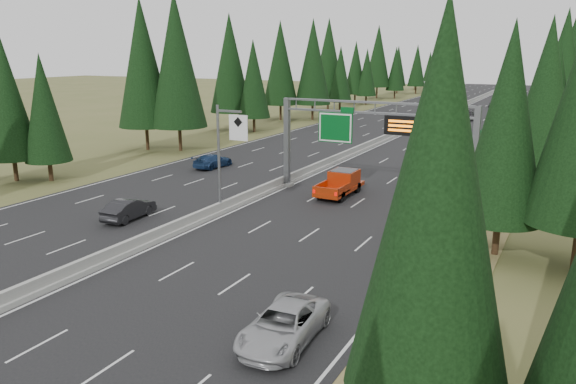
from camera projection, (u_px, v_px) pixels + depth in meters
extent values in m
cube|color=black|center=(416.00, 127.00, 88.94)|extent=(32.00, 260.00, 0.08)
cube|color=olive|center=(538.00, 135.00, 80.98)|extent=(3.60, 260.00, 0.06)
cube|color=#4F5628|center=(314.00, 121.00, 96.90)|extent=(3.60, 260.00, 0.06)
cube|color=gray|center=(416.00, 126.00, 88.89)|extent=(0.70, 260.00, 0.30)
cube|color=gray|center=(416.00, 124.00, 88.80)|extent=(0.30, 260.00, 0.60)
cube|color=slate|center=(287.00, 143.00, 49.10)|extent=(0.45, 0.45, 7.80)
cube|color=gray|center=(287.00, 184.00, 50.01)|extent=(0.90, 0.90, 0.30)
cube|color=slate|center=(474.00, 158.00, 42.01)|extent=(0.45, 0.45, 7.80)
cube|color=gray|center=(470.00, 206.00, 42.92)|extent=(0.90, 0.90, 0.30)
cube|color=slate|center=(375.00, 102.00, 44.62)|extent=(15.85, 0.35, 0.16)
cube|color=slate|center=(375.00, 113.00, 44.83)|extent=(15.85, 0.35, 0.16)
cube|color=#054C19|center=(335.00, 128.00, 46.40)|extent=(3.00, 0.10, 2.50)
cube|color=silver|center=(335.00, 128.00, 46.35)|extent=(2.85, 0.02, 2.35)
cube|color=#054C19|center=(347.00, 110.00, 45.59)|extent=(1.10, 0.10, 0.45)
cube|color=black|center=(413.00, 126.00, 43.33)|extent=(4.50, 0.40, 1.50)
cube|color=orange|center=(412.00, 122.00, 43.05)|extent=(3.80, 0.02, 0.18)
cube|color=orange|center=(412.00, 127.00, 43.14)|extent=(3.80, 0.02, 0.18)
cube|color=orange|center=(412.00, 131.00, 43.23)|extent=(3.80, 0.02, 0.18)
cylinder|color=slate|center=(219.00, 160.00, 40.63)|extent=(0.20, 0.20, 8.00)
cube|color=gray|center=(221.00, 212.00, 41.58)|extent=(0.50, 0.50, 0.20)
cube|color=slate|center=(229.00, 111.00, 39.30)|extent=(2.00, 0.15, 0.15)
cube|color=silver|center=(238.00, 128.00, 39.11)|extent=(1.50, 0.06, 1.80)
cone|color=black|center=(436.00, 203.00, 15.33)|extent=(4.80, 4.80, 11.19)
cylinder|color=black|center=(496.00, 237.00, 33.11)|extent=(0.40, 0.40, 2.17)
cone|color=black|center=(507.00, 123.00, 31.45)|extent=(4.88, 4.88, 11.39)
cylinder|color=black|center=(576.00, 246.00, 30.80)|extent=(0.40, 0.40, 2.71)
cylinder|color=black|center=(537.00, 180.00, 47.42)|extent=(0.40, 0.40, 2.35)
cone|color=black|center=(546.00, 92.00, 45.64)|extent=(5.28, 5.28, 12.32)
cylinder|color=black|center=(548.00, 145.00, 65.93)|extent=(0.40, 0.40, 2.15)
cone|color=black|center=(555.00, 87.00, 64.29)|extent=(4.85, 4.85, 11.31)
cylinder|color=black|center=(556.00, 128.00, 77.99)|extent=(0.40, 0.40, 2.80)
cone|color=black|center=(564.00, 63.00, 75.86)|extent=(6.30, 6.30, 14.71)
cylinder|color=black|center=(566.00, 113.00, 96.06)|extent=(0.40, 0.40, 2.93)
cone|color=black|center=(573.00, 58.00, 93.83)|extent=(6.59, 6.59, 15.39)
cylinder|color=black|center=(561.00, 106.00, 109.69)|extent=(0.40, 0.40, 2.67)
cone|color=black|center=(566.00, 62.00, 107.65)|extent=(6.02, 6.02, 14.04)
cylinder|color=black|center=(571.00, 99.00, 125.97)|extent=(0.40, 0.40, 2.52)
cone|color=black|center=(575.00, 63.00, 124.05)|extent=(5.68, 5.68, 13.24)
cylinder|color=black|center=(568.00, 95.00, 142.62)|extent=(0.40, 0.40, 1.93)
cone|color=black|center=(571.00, 71.00, 141.16)|extent=(4.33, 4.33, 10.11)
cylinder|color=black|center=(574.00, 90.00, 154.63)|extent=(0.40, 0.40, 2.76)
cylinder|color=black|center=(575.00, 86.00, 172.77)|extent=(0.40, 0.40, 3.02)
cylinder|color=black|center=(51.00, 171.00, 52.25)|extent=(0.40, 0.40, 1.87)
cone|color=black|center=(44.00, 108.00, 50.82)|extent=(4.21, 4.21, 9.81)
cylinder|color=black|center=(16.00, 170.00, 52.20)|extent=(0.40, 0.40, 2.10)
cone|color=black|center=(7.00, 98.00, 50.60)|extent=(4.73, 4.73, 11.05)
cylinder|color=black|center=(180.00, 139.00, 67.60)|extent=(0.40, 0.40, 2.98)
cone|color=black|center=(176.00, 60.00, 65.34)|extent=(6.70, 6.70, 15.62)
cylinder|color=black|center=(147.00, 138.00, 68.57)|extent=(0.40, 0.40, 2.88)
cone|color=black|center=(143.00, 63.00, 66.37)|extent=(6.49, 6.49, 15.14)
cylinder|color=black|center=(254.00, 125.00, 83.95)|extent=(0.40, 0.40, 2.17)
cone|color=black|center=(253.00, 79.00, 82.30)|extent=(4.88, 4.88, 11.38)
cylinder|color=black|center=(231.00, 121.00, 85.91)|extent=(0.40, 0.40, 2.77)
cone|color=black|center=(230.00, 63.00, 83.79)|extent=(6.24, 6.24, 14.57)
cylinder|color=black|center=(312.00, 112.00, 98.61)|extent=(0.40, 0.40, 2.76)
cone|color=black|center=(313.00, 62.00, 96.50)|extent=(6.22, 6.22, 14.51)
cylinder|color=black|center=(281.00, 112.00, 98.70)|extent=(0.40, 0.40, 2.72)
cone|color=black|center=(280.00, 63.00, 96.63)|extent=(6.11, 6.11, 14.26)
cylinder|color=black|center=(340.00, 107.00, 111.43)|extent=(0.40, 0.40, 2.06)
cone|color=black|center=(340.00, 74.00, 109.86)|extent=(4.63, 4.63, 10.80)
cylinder|color=black|center=(328.00, 103.00, 114.28)|extent=(0.40, 0.40, 2.92)
cone|color=black|center=(329.00, 57.00, 112.06)|extent=(6.57, 6.57, 15.33)
cylinder|color=black|center=(366.00, 100.00, 127.37)|extent=(0.40, 0.40, 1.99)
cone|color=black|center=(367.00, 72.00, 125.85)|extent=(4.48, 4.48, 10.45)
cylinder|color=black|center=(355.00, 99.00, 129.00)|extent=(0.40, 0.40, 2.25)
cone|color=black|center=(356.00, 68.00, 127.29)|extent=(5.06, 5.06, 11.81)
cylinder|color=black|center=(395.00, 94.00, 143.62)|extent=(0.40, 0.40, 2.07)
cone|color=black|center=(396.00, 69.00, 142.04)|extent=(4.67, 4.67, 10.89)
cylinder|color=black|center=(377.00, 93.00, 144.00)|extent=(0.40, 0.40, 2.92)
cone|color=black|center=(378.00, 56.00, 141.78)|extent=(6.58, 6.58, 15.35)
cylinder|color=black|center=(416.00, 90.00, 159.14)|extent=(0.40, 0.40, 2.19)
cone|color=black|center=(417.00, 65.00, 157.47)|extent=(4.93, 4.93, 11.49)
cylinder|color=black|center=(397.00, 89.00, 161.83)|extent=(0.40, 0.40, 2.14)
cone|color=black|center=(398.00, 66.00, 160.20)|extent=(4.82, 4.82, 11.24)
cylinder|color=black|center=(432.00, 87.00, 175.26)|extent=(0.40, 0.40, 1.77)
cone|color=black|center=(434.00, 69.00, 173.92)|extent=(3.98, 3.98, 9.29)
cylinder|color=black|center=(415.00, 87.00, 176.99)|extent=(0.40, 0.40, 1.77)
cone|color=black|center=(416.00, 69.00, 175.65)|extent=(3.97, 3.97, 9.27)
cylinder|color=black|center=(442.00, 83.00, 187.91)|extent=(0.40, 0.40, 3.03)
cone|color=black|center=(444.00, 54.00, 185.60)|extent=(6.82, 6.82, 15.92)
cylinder|color=black|center=(429.00, 84.00, 190.90)|extent=(0.40, 0.40, 1.88)
cone|color=black|center=(430.00, 66.00, 189.47)|extent=(4.22, 4.22, 9.85)
imported|color=#A9A9AE|center=(284.00, 325.00, 23.09)|extent=(2.82, 5.55, 1.50)
cylinder|color=black|center=(320.00, 194.00, 45.44)|extent=(0.33, 0.87, 0.87)
cylinder|color=black|center=(341.00, 197.00, 44.61)|extent=(0.33, 0.87, 0.87)
cylinder|color=black|center=(337.00, 185.00, 48.54)|extent=(0.33, 0.87, 0.87)
cylinder|color=black|center=(357.00, 187.00, 47.71)|extent=(0.33, 0.87, 0.87)
cube|color=#B02C0A|center=(339.00, 189.00, 46.58)|extent=(2.19, 6.12, 0.33)
cube|color=#B02C0A|center=(344.00, 177.00, 47.24)|extent=(2.08, 2.41, 1.20)
cube|color=black|center=(344.00, 174.00, 47.16)|extent=(1.86, 2.08, 0.60)
cube|color=#B02C0A|center=(320.00, 187.00, 45.54)|extent=(0.11, 2.62, 0.66)
cube|color=#B02C0A|center=(344.00, 190.00, 44.61)|extent=(0.11, 2.62, 0.66)
cube|color=#B02C0A|center=(325.00, 192.00, 43.95)|extent=(2.19, 0.11, 0.66)
imported|color=#145A27|center=(479.00, 134.00, 76.03)|extent=(1.84, 4.34, 1.46)
imported|color=#540C0C|center=(459.00, 171.00, 52.65)|extent=(2.05, 4.88, 1.57)
imported|color=black|center=(468.00, 115.00, 98.21)|extent=(2.55, 5.65, 1.61)
imported|color=silver|center=(512.00, 108.00, 112.80)|extent=(2.58, 4.86, 1.30)
imported|color=black|center=(493.00, 104.00, 120.23)|extent=(1.64, 4.07, 1.39)
imported|color=black|center=(129.00, 209.00, 40.06)|extent=(1.97, 4.65, 1.49)
imported|color=navy|center=(213.00, 161.00, 57.86)|extent=(2.33, 4.98, 1.41)
imported|color=silver|center=(394.00, 115.00, 98.80)|extent=(1.90, 4.17, 1.39)
imported|color=black|center=(333.00, 118.00, 94.67)|extent=(2.59, 5.02, 1.35)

